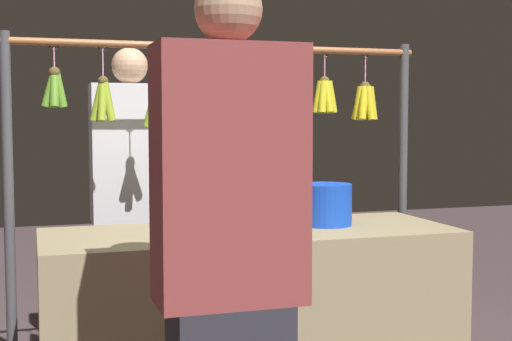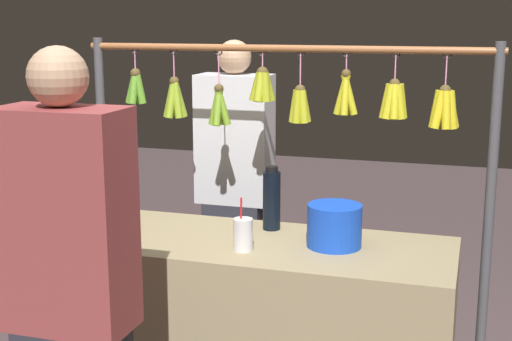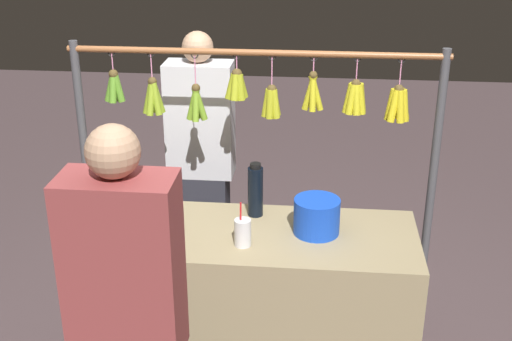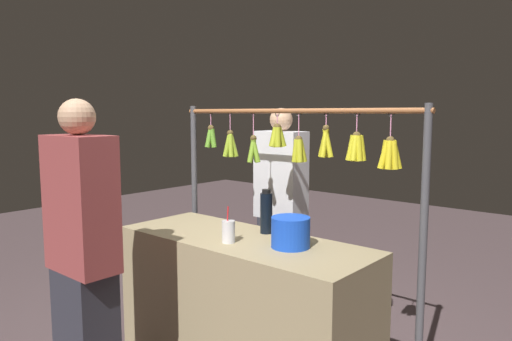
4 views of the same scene
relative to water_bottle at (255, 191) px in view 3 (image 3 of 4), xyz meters
The scene contains 6 objects.
market_counter 0.58m from the water_bottle, 81.96° to the left, with size 1.62×0.61×0.83m, color tan.
display_rack 0.35m from the water_bottle, 91.59° to the right, with size 1.89×0.13×1.63m.
water_bottle is the anchor object (origin of this frame).
blue_bucket 0.34m from the water_bottle, 152.70° to the left, with size 0.22×0.22×0.17m, color blue.
drink_cup 0.32m from the water_bottle, 85.52° to the left, with size 0.08×0.08×0.21m.
vendor_person 0.77m from the water_bottle, 59.18° to the right, with size 0.38×0.21×1.61m.
Camera 3 is at (-0.32, 2.75, 2.31)m, focal length 46.48 mm.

